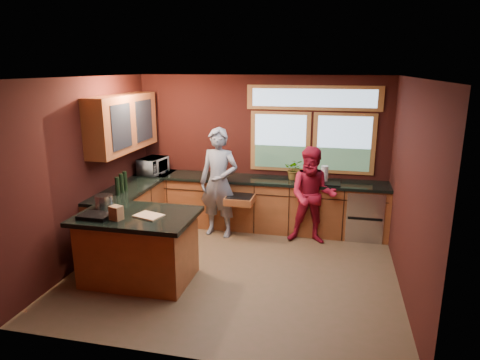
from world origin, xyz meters
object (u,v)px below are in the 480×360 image
(island, at_px, (139,247))
(stock_pot, at_px, (104,201))
(person_grey, at_px, (219,183))
(cutting_board, at_px, (149,216))
(person_red, at_px, (312,196))

(island, height_order, stock_pot, stock_pot)
(person_grey, height_order, cutting_board, person_grey)
(person_red, xyz_separation_m, stock_pot, (-2.75, -1.67, 0.23))
(person_red, height_order, cutting_board, person_red)
(island, xyz_separation_m, person_red, (2.20, 1.82, 0.33))
(island, relative_size, cutting_board, 4.43)
(island, bearing_deg, person_grey, 70.70)
(stock_pot, bearing_deg, island, -15.26)
(person_grey, distance_m, stock_pot, 2.04)
(island, distance_m, person_grey, 1.97)
(person_grey, xyz_separation_m, person_red, (1.57, 0.01, -0.13))
(person_grey, bearing_deg, island, -101.11)
(person_red, bearing_deg, island, -141.33)
(island, distance_m, person_red, 2.88)
(cutting_board, height_order, stock_pot, stock_pot)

